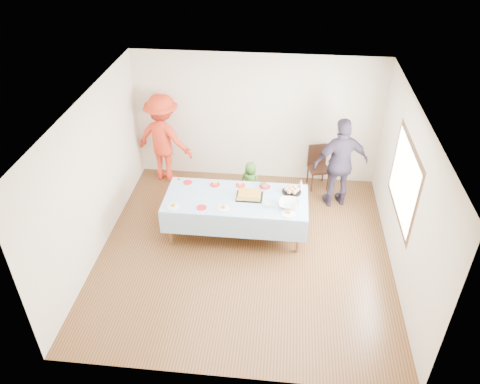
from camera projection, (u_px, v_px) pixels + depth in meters
The scene contains 22 objects.
ground at pixel (245, 251), 8.19m from camera, with size 5.00×5.00×0.00m, color #4D2916.
room_walls at pixel (249, 164), 7.19m from camera, with size 5.04×5.04×2.72m.
party_table at pixel (236, 200), 8.20m from camera, with size 2.50×1.10×0.78m.
birthday_cake at pixel (249, 195), 8.17m from camera, with size 0.46×0.36×0.08m.
rolls_tray at pixel (292, 190), 8.28m from camera, with size 0.34×0.34×0.10m.
punch_bowl at pixel (289, 204), 7.94m from camera, with size 0.36×0.36×0.09m, color silver.
party_hat at pixel (301, 183), 8.40m from camera, with size 0.10×0.10×0.17m, color silver.
fork_pile at pixel (267, 204), 7.95m from camera, with size 0.24×0.18×0.07m, color white, non-canonical shape.
plate_red_far_a at pixel (188, 182), 8.56m from camera, with size 0.16×0.16×0.01m, color red.
plate_red_far_b at pixel (215, 185), 8.50m from camera, with size 0.18×0.18×0.01m, color red.
plate_red_far_c at pixel (240, 185), 8.49m from camera, with size 0.17×0.17×0.01m, color red.
plate_red_far_d at pixel (265, 187), 8.44m from camera, with size 0.20×0.20×0.01m, color red.
plate_red_near at pixel (202, 208), 7.92m from camera, with size 0.17×0.17×0.01m, color red.
plate_white_left at pixel (173, 206), 7.94m from camera, with size 0.22×0.22×0.01m, color white.
plate_white_mid at pixel (223, 208), 7.91m from camera, with size 0.21×0.21×0.01m, color white.
plate_white_right at pixel (288, 213), 7.78m from camera, with size 0.24×0.24×0.01m, color white.
dining_chair at pixel (318, 164), 9.66m from camera, with size 0.48×0.48×0.90m.
toddler_left at pixel (180, 196), 8.90m from camera, with size 0.29×0.19×0.79m, color red.
toddler_mid at pixel (250, 182), 9.23m from camera, with size 0.42×0.27×0.86m, color #366622.
toddler_right at pixel (262, 202), 8.67m from camera, with size 0.42×0.33×0.86m, color tan.
adult_left at pixel (164, 139), 9.63m from camera, with size 1.23×0.71×1.90m, color red.
adult_right at pixel (341, 163), 8.86m from camera, with size 1.08×0.45×1.84m, color #312838.
Camera 1 is at (0.57, -6.16, 5.46)m, focal length 35.00 mm.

